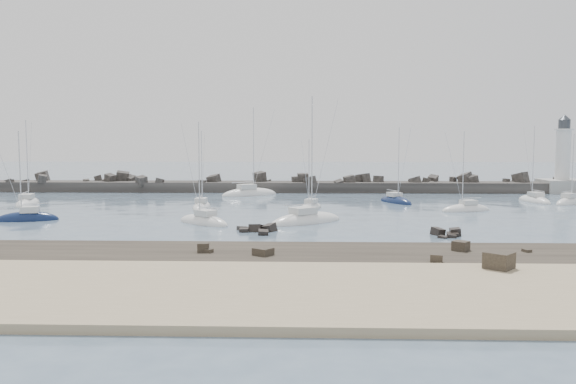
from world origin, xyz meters
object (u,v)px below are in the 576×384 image
(lighthouse, at_px, (562,175))
(sailboat_9, at_px, (534,201))
(sailboat_6, at_px, (306,221))
(sailboat_11, at_px, (569,203))
(sailboat_3, at_px, (249,195))
(sailboat_7, at_px, (396,202))
(sailboat_8, at_px, (466,210))
(sailboat_0, at_px, (28,204))
(sailboat_4, at_px, (204,222))
(sailboat_1, at_px, (27,219))
(sailboat_5, at_px, (310,209))
(sailboat_2, at_px, (202,208))

(lighthouse, xyz_separation_m, sailboat_9, (-11.49, -16.68, -2.96))
(sailboat_6, distance_m, sailboat_11, 43.41)
(sailboat_3, distance_m, sailboat_7, 25.26)
(sailboat_8, bearing_deg, sailboat_0, 175.10)
(lighthouse, bearing_deg, sailboat_6, -138.85)
(sailboat_3, xyz_separation_m, sailboat_7, (22.93, -10.59, -0.02))
(sailboat_4, distance_m, sailboat_8, 34.45)
(sailboat_0, distance_m, sailboat_6, 43.19)
(sailboat_1, height_order, sailboat_8, sailboat_8)
(lighthouse, height_order, sailboat_7, lighthouse)
(sailboat_5, height_order, sailboat_6, sailboat_6)
(sailboat_2, bearing_deg, lighthouse, 24.11)
(lighthouse, bearing_deg, sailboat_2, -155.89)
(sailboat_2, bearing_deg, sailboat_8, -2.85)
(sailboat_1, height_order, sailboat_11, sailboat_1)
(sailboat_5, relative_size, sailboat_9, 0.83)
(sailboat_9, bearing_deg, lighthouse, 55.44)
(sailboat_7, bearing_deg, sailboat_3, 155.21)
(sailboat_0, relative_size, sailboat_6, 0.87)
(sailboat_4, relative_size, sailboat_5, 1.19)
(sailboat_2, xyz_separation_m, sailboat_4, (2.89, -14.27, 0.00))
(sailboat_4, bearing_deg, sailboat_8, 21.32)
(sailboat_3, distance_m, sailboat_6, 33.70)
(sailboat_3, height_order, sailboat_11, sailboat_3)
(lighthouse, height_order, sailboat_8, lighthouse)
(lighthouse, relative_size, sailboat_7, 1.21)
(sailboat_0, bearing_deg, sailboat_9, 5.17)
(sailboat_2, relative_size, sailboat_9, 0.92)
(sailboat_0, relative_size, sailboat_2, 1.15)
(sailboat_2, height_order, sailboat_3, sailboat_3)
(sailboat_6, bearing_deg, sailboat_4, -174.58)
(sailboat_5, xyz_separation_m, sailboat_9, (33.80, 10.92, -0.00))
(sailboat_9, relative_size, sailboat_11, 1.11)
(sailboat_9, bearing_deg, sailboat_4, -151.82)
(sailboat_2, bearing_deg, sailboat_3, 76.59)
(sailboat_0, relative_size, sailboat_11, 1.18)
(lighthouse, bearing_deg, sailboat_1, -153.19)
(sailboat_5, bearing_deg, sailboat_9, 17.91)
(sailboat_9, height_order, sailboat_11, sailboat_9)
(sailboat_3, relative_size, sailboat_11, 1.44)
(sailboat_6, bearing_deg, sailboat_9, 34.23)
(sailboat_3, bearing_deg, sailboat_4, -92.85)
(sailboat_11, bearing_deg, sailboat_6, -151.76)
(sailboat_6, bearing_deg, sailboat_2, 137.04)
(sailboat_1, distance_m, sailboat_3, 38.61)
(sailboat_1, xyz_separation_m, sailboat_6, (31.90, -0.77, -0.00))
(sailboat_7, distance_m, sailboat_9, 21.09)
(sailboat_0, xyz_separation_m, sailboat_2, (25.68, -3.46, -0.01))
(sailboat_0, height_order, sailboat_4, sailboat_0)
(sailboat_11, bearing_deg, sailboat_4, -156.42)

